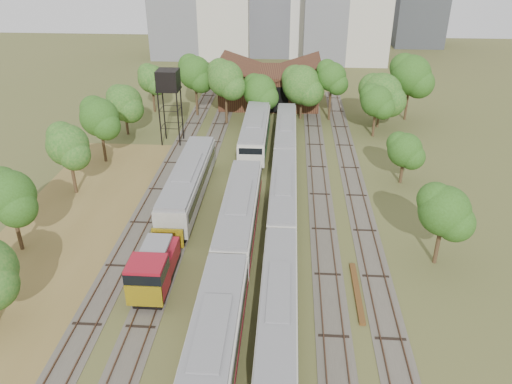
# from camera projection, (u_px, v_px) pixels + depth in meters

# --- Properties ---
(ground) EXTENTS (240.00, 240.00, 0.00)m
(ground) POSITION_uv_depth(u_px,v_px,m) (246.00, 367.00, 33.07)
(ground) COLOR #475123
(ground) RESTS_ON ground
(dry_grass_patch) EXTENTS (14.00, 60.00, 0.04)m
(dry_grass_patch) POSITION_uv_depth(u_px,v_px,m) (38.00, 281.00, 41.23)
(dry_grass_patch) COLOR brown
(dry_grass_patch) RESTS_ON ground
(tracks) EXTENTS (24.60, 80.00, 0.19)m
(tracks) POSITION_uv_depth(u_px,v_px,m) (259.00, 192.00, 55.22)
(tracks) COLOR #4C473D
(tracks) RESTS_ON ground
(railcar_red_set) EXTENTS (3.18, 34.58, 3.94)m
(railcar_red_set) POSITION_uv_depth(u_px,v_px,m) (229.00, 271.00, 39.01)
(railcar_red_set) COLOR black
(railcar_red_set) RESTS_ON ground
(railcar_green_set) EXTENTS (2.70, 52.08, 3.33)m
(railcar_green_set) POSITION_uv_depth(u_px,v_px,m) (283.00, 195.00, 51.07)
(railcar_green_set) COLOR black
(railcar_green_set) RESTS_ON ground
(railcar_rear) EXTENTS (3.29, 16.07, 4.08)m
(railcar_rear) POSITION_uv_depth(u_px,v_px,m) (255.00, 134.00, 65.50)
(railcar_rear) COLOR black
(railcar_rear) RESTS_ON ground
(shunter_locomotive) EXTENTS (2.84, 8.10, 3.72)m
(shunter_locomotive) POSITION_uv_depth(u_px,v_px,m) (154.00, 270.00, 39.59)
(shunter_locomotive) COLOR black
(shunter_locomotive) RESTS_ON ground
(old_grey_coach) EXTENTS (3.19, 18.00, 3.95)m
(old_grey_coach) POSITION_uv_depth(u_px,v_px,m) (189.00, 183.00, 52.63)
(old_grey_coach) COLOR black
(old_grey_coach) RESTS_ON ground
(water_tower) EXTENTS (2.88, 2.88, 9.97)m
(water_tower) POSITION_uv_depth(u_px,v_px,m) (168.00, 82.00, 64.70)
(water_tower) COLOR black
(water_tower) RESTS_ON ground
(rail_pile_far) EXTENTS (0.47, 7.51, 0.24)m
(rail_pile_far) POSITION_uv_depth(u_px,v_px,m) (357.00, 292.00, 39.78)
(rail_pile_far) COLOR brown
(rail_pile_far) RESTS_ON ground
(maintenance_shed) EXTENTS (16.45, 11.55, 7.58)m
(maintenance_shed) POSITION_uv_depth(u_px,v_px,m) (270.00, 86.00, 83.10)
(maintenance_shed) COLOR #371C14
(maintenance_shed) RESTS_ON ground
(tree_band_left) EXTENTS (8.26, 56.79, 8.89)m
(tree_band_left) POSITION_uv_depth(u_px,v_px,m) (32.00, 184.00, 45.15)
(tree_band_left) COLOR #382616
(tree_band_left) RESTS_ON ground
(tree_band_far) EXTENTS (44.55, 9.98, 9.84)m
(tree_band_far) POSITION_uv_depth(u_px,v_px,m) (302.00, 83.00, 73.80)
(tree_band_far) COLOR #382616
(tree_band_far) RESTS_ON ground
(tree_band_right) EXTENTS (5.43, 34.77, 7.31)m
(tree_band_right) POSITION_uv_depth(u_px,v_px,m) (402.00, 144.00, 55.13)
(tree_band_right) COLOR #382616
(tree_band_right) RESTS_ON ground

